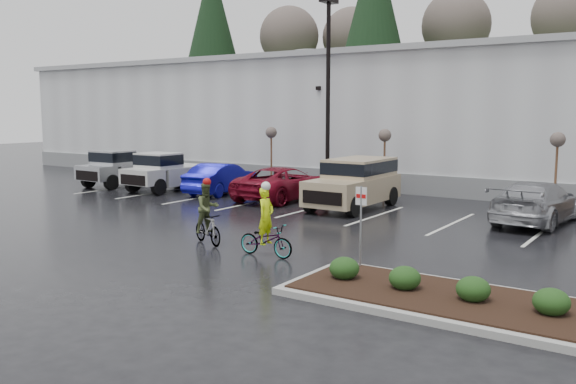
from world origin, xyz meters
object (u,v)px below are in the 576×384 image
Objects in this scene: pickup_silver at (126,167)px; car_red at (284,183)px; cyclist_hivis at (266,233)px; cyclist_olive at (208,220)px; fire_lane_sign at (361,218)px; pickup_white at (172,171)px; lamppost at (328,75)px; sapling_mid at (385,139)px; sapling_east at (558,144)px; suv_tan at (353,184)px; sapling_west at (271,136)px; car_blue at (221,178)px; car_far_silver at (537,202)px.

car_red is (10.14, 0.33, -0.23)m from pickup_silver.
cyclist_hivis reaches higher than cyclist_olive.
fire_lane_sign reaches higher than cyclist_olive.
pickup_silver is 1.00× the size of pickup_white.
fire_lane_sign reaches higher than cyclist_hivis.
pickup_white is at bearing -160.61° from lamppost.
sapling_mid is at bearing 19.99° from pickup_white.
sapling_east is 21.46m from pickup_silver.
lamppost reaches higher than sapling_east.
lamppost reaches higher than pickup_white.
fire_lane_sign is 1.08× the size of cyclist_olive.
car_red is 10.93m from cyclist_hivis.
pickup_silver is at bearing 154.20° from fire_lane_sign.
sapling_east reaches higher than suv_tan.
sapling_east is (14.00, 0.00, 0.00)m from sapling_west.
pickup_silver is at bearing -164.82° from sapling_mid.
car_red is at bearing -111.55° from lamppost.
cyclist_olive is at bearing -78.03° from lamppost.
cyclist_olive is (-5.38, 0.39, -0.65)m from fire_lane_sign.
sapling_east reaches higher than fire_lane_sign.
sapling_east is 0.62× the size of pickup_white.
lamppost reaches higher than cyclist_olive.
sapling_mid is 7.50m from sapling_east.
sapling_east is 11.60m from car_red.
fire_lane_sign is at bearing -67.51° from sapling_mid.
cyclist_hivis is (9.40, -9.30, -0.09)m from car_blue.
cyclist_olive is (-7.58, -12.41, -1.97)m from sapling_east.
pickup_white is at bearing -160.01° from sapling_mid.
car_red is (6.72, 0.34, -0.23)m from pickup_white.
sapling_mid reaches higher than pickup_silver.
fire_lane_sign is at bearing -56.54° from lamppost.
sapling_east is 8.27m from suv_tan.
suv_tan is at bearing -44.81° from lamppost.
pickup_white is (-10.15, -3.69, -1.75)m from sapling_mid.
car_red is (-0.93, -2.36, -4.93)m from lamppost.
cyclist_hivis is (-5.20, -12.67, -2.07)m from sapling_east.
pickup_silver is 16.06m from cyclist_olive.
cyclist_hivis is at bearing -29.53° from pickup_silver.
cyclist_hivis reaches higher than car_far_silver.
sapling_east is 0.63× the size of suv_tan.
car_red is at bearing 132.75° from fire_lane_sign.
pickup_white is (-7.65, -2.69, -4.71)m from lamppost.
pickup_white is 15.35m from cyclist_hivis.
sapling_mid is at bearing -17.41° from car_far_silver.
sapling_west reaches higher than cyclist_olive.
sapling_mid is 8.35m from car_far_silver.
car_blue is at bearing 2.75° from pickup_silver.
sapling_west reaches higher than car_blue.
sapling_mid is (6.50, 0.00, 0.00)m from sapling_west.
sapling_mid is at bearing -134.90° from car_red.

